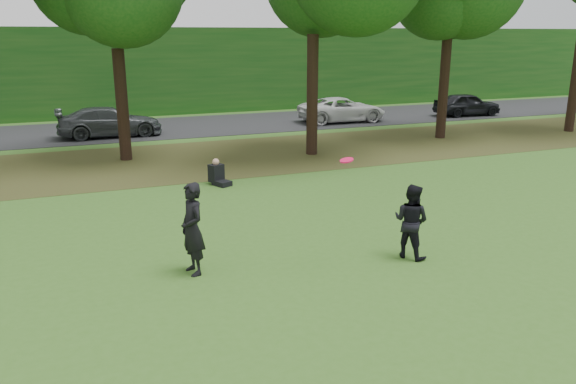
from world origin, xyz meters
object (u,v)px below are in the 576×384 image
object	(u,v)px
player_left	(192,229)
seated_person	(218,175)
player_right	(411,221)
frisbee	(347,160)

from	to	relation	value
player_left	seated_person	xyz separation A→B (m)	(2.17, 6.53, -0.62)
player_right	seated_person	size ratio (longest dim) A/B	1.93
player_left	frisbee	xyz separation A→B (m)	(2.93, -0.81, 1.31)
player_left	player_right	distance (m)	4.56
player_right	seated_person	world-z (taller)	player_right
player_left	frisbee	world-z (taller)	frisbee
player_left	player_right	xyz separation A→B (m)	(4.48, -0.83, -0.13)
frisbee	player_left	bearing A→B (deg)	164.57
player_left	seated_person	world-z (taller)	player_left
player_right	frisbee	xyz separation A→B (m)	(-1.56, 0.02, 1.44)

